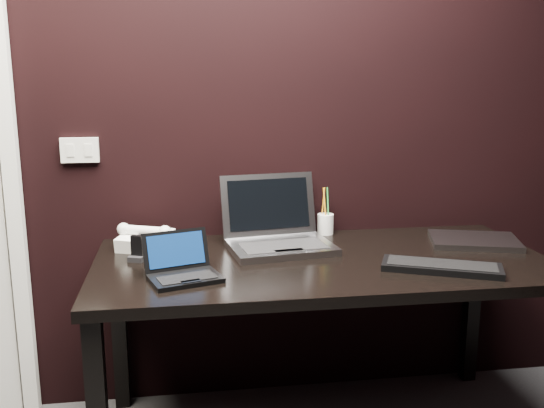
{
  "coord_description": "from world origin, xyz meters",
  "views": [
    {
      "loc": [
        -0.21,
        -0.73,
        1.42
      ],
      "look_at": [
        0.1,
        1.35,
        0.97
      ],
      "focal_mm": 40.0,
      "sensor_mm": 36.0,
      "label": 1
    }
  ],
  "objects": [
    {
      "name": "mobile_phone",
      "position": [
        -0.39,
        1.48,
        0.78
      ],
      "size": [
        0.07,
        0.06,
        0.1
      ],
      "color": "black",
      "rests_on": "desk"
    },
    {
      "name": "ext_keyboard",
      "position": [
        0.69,
        1.2,
        0.75
      ],
      "size": [
        0.43,
        0.29,
        0.03
      ],
      "color": "black",
      "rests_on": "desk"
    },
    {
      "name": "wall_back",
      "position": [
        0.0,
        1.8,
        1.3
      ],
      "size": [
        4.0,
        0.0,
        4.0
      ],
      "primitive_type": "plane",
      "rotation": [
        1.57,
        0.0,
        0.0
      ],
      "color": "black",
      "rests_on": "ground"
    },
    {
      "name": "desk",
      "position": [
        0.3,
        1.4,
        0.66
      ],
      "size": [
        1.7,
        0.8,
        0.74
      ],
      "color": "black",
      "rests_on": "ground"
    },
    {
      "name": "closed_laptop",
      "position": [
        0.96,
        1.51,
        0.75
      ],
      "size": [
        0.4,
        0.34,
        0.02
      ],
      "color": "#949599",
      "rests_on": "desk"
    },
    {
      "name": "wall_switch",
      "position": [
        -0.62,
        1.79,
        1.12
      ],
      "size": [
        0.15,
        0.02,
        0.1
      ],
      "color": "silver",
      "rests_on": "wall_back"
    },
    {
      "name": "netbook",
      "position": [
        -0.22,
        1.25,
        0.77
      ],
      "size": [
        0.28,
        0.26,
        0.15
      ],
      "color": "black",
      "rests_on": "desk"
    },
    {
      "name": "pen_cup",
      "position": [
        0.39,
        1.75,
        0.79
      ],
      "size": [
        0.08,
        0.08,
        0.21
      ],
      "color": "white",
      "rests_on": "desk"
    },
    {
      "name": "desk_phone",
      "position": [
        -0.37,
        1.62,
        0.78
      ],
      "size": [
        0.24,
        0.23,
        0.11
      ],
      "color": "white",
      "rests_on": "desk"
    },
    {
      "name": "silver_laptop",
      "position": [
        0.16,
        1.57,
        0.79
      ],
      "size": [
        0.44,
        0.41,
        0.27
      ],
      "color": "#97969B",
      "rests_on": "desk"
    }
  ]
}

